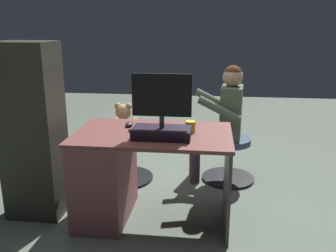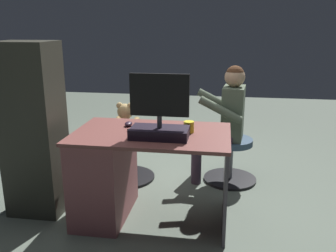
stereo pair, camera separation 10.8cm
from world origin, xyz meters
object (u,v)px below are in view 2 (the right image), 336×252
Objects in this scene: cup at (189,127)px; person at (225,115)px; desk at (115,171)px; office_chair_teddy at (127,156)px; monitor at (160,121)px; keyboard at (166,127)px; visitor_chair at (231,157)px; computer_mouse at (129,124)px; teddy_bear at (126,122)px; tv_remote at (136,129)px.

person is (-0.28, -0.81, -0.09)m from cup.
desk is 2.13× the size of office_chair_teddy.
monitor is 1.12× the size of keyboard.
office_chair_teddy is 1.06m from visitor_chair.
computer_mouse is at bearing 39.79° from visitor_chair.
cup is (-0.19, 0.08, 0.03)m from keyboard.
visitor_chair is (-0.54, -0.74, -0.50)m from keyboard.
office_chair_teddy is 1.59× the size of teddy_bear.
computer_mouse is at bearing -11.73° from cup.
tv_remote is at bearing 49.09° from person.
computer_mouse is 1.06m from person.
keyboard is 0.24m from tv_remote.
monitor is 1.28m from visitor_chair.
cup is 1.13m from office_chair_teddy.
tv_remote is (0.23, 0.07, -0.00)m from keyboard.
cup is at bearing -176.13° from desk.
computer_mouse is at bearing 42.08° from person.
computer_mouse is 0.64× the size of tv_remote.
visitor_chair is (-0.55, -0.98, -0.62)m from monitor.
cup is 0.08× the size of person.
keyboard is 1.18× the size of teddy_bear.
office_chair_teddy is at bearing -45.20° from cup.
cup is at bearing 134.80° from office_chair_teddy.
teddy_bear is 1.12m from visitor_chair.
office_chair_teddy is at bearing -36.33° from tv_remote.
teddy_bear reaches higher than computer_mouse.
monitor is 0.89× the size of visitor_chair.
monitor is 0.83× the size of office_chair_teddy.
cup reaches higher than office_chair_teddy.
keyboard is at bearing 129.07° from office_chair_teddy.
teddy_bear is 0.67× the size of visitor_chair.
desk is 13.74× the size of cup.
visitor_chair is 0.46× the size of person.
cup reaches higher than tv_remote.
person is (-0.98, -0.09, 0.09)m from teddy_bear.
monitor reaches higher than office_chair_teddy.
desk is at bearing 16.17° from keyboard.
tv_remote reaches higher than visitor_chair.
teddy_bear is at bearing -60.27° from monitor.
monitor is 1.18m from office_chair_teddy.
desk is at bearing -17.15° from monitor.
desk reaches higher than office_chair_teddy.
visitor_chair is at bearing -173.88° from person.
tv_remote is (0.42, -0.01, -0.03)m from cup.
keyboard is 4.38× the size of computer_mouse.
monitor is 1.32× the size of teddy_bear.
computer_mouse is 0.81m from office_chair_teddy.
desk is 0.40m from tv_remote.
person is at bearing -174.60° from teddy_bear.
monitor is at bearing 39.04° from cup.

